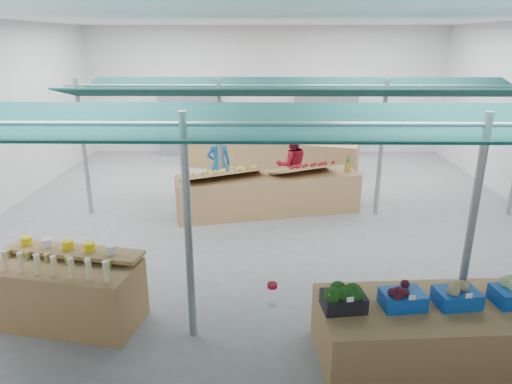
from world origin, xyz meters
TOP-DOWN VIEW (x-y plane):
  - floor at (0.00, 0.00)m, footprint 13.00×13.00m
  - hall at (0.00, 1.44)m, footprint 13.00×13.00m
  - pole_grid at (0.75, -1.75)m, footprint 10.00×4.60m
  - awnings at (0.75, -1.75)m, footprint 9.50×7.08m
  - back_shelving_left at (-2.50, 6.00)m, footprint 2.00×0.50m
  - back_shelving_right at (2.00, 6.00)m, footprint 2.00×0.50m
  - bottle_shelf at (-2.76, -3.70)m, footprint 2.12×1.50m
  - veg_counter at (2.48, -4.37)m, footprint 3.77×1.50m
  - fruit_counter at (0.05, 0.57)m, footprint 4.22×1.90m
  - far_counter at (0.15, 4.20)m, footprint 5.29×2.47m
  - vendor_left at (-1.15, 1.67)m, footprint 0.67×0.52m
  - vendor_right at (0.65, 1.67)m, footprint 0.92×0.79m
  - crate_broccoli at (0.90, -4.48)m, footprint 0.55×0.44m
  - crate_beets at (1.61, -4.43)m, footprint 0.55×0.44m
  - crate_celeriac at (2.28, -4.38)m, footprint 0.55×0.44m
  - sparrow at (0.74, -4.62)m, footprint 0.12×0.09m
  - pole_ribbon at (0.04, -4.62)m, footprint 0.12×0.12m
  - apple_heap_yellow at (-0.88, 0.25)m, footprint 2.01×1.48m
  - apple_heap_red at (0.88, 0.67)m, footprint 1.65×1.30m
  - pineapple at (1.88, 0.90)m, footprint 0.14×0.14m

SIDE VIEW (x-z plane):
  - floor at x=0.00m, z-range 0.00..0.00m
  - veg_counter at x=2.48m, z-range 0.00..0.72m
  - fruit_counter at x=0.05m, z-range 0.00..0.88m
  - far_counter at x=0.15m, z-range 0.00..0.94m
  - bottle_shelf at x=-2.76m, z-range -0.11..1.06m
  - vendor_left at x=-1.15m, z-range 0.00..1.64m
  - vendor_right at x=0.65m, z-range 0.00..1.64m
  - crate_beets at x=1.61m, z-range 0.71..1.00m
  - crate_celeriac at x=2.28m, z-range 0.71..1.02m
  - crate_broccoli at x=0.90m, z-range 0.70..1.05m
  - sparrow at x=0.74m, z-range 0.91..1.02m
  - back_shelving_left at x=-2.50m, z-range 0.00..2.00m
  - back_shelving_right at x=2.00m, z-range 0.00..2.00m
  - apple_heap_yellow at x=-0.88m, z-range 0.91..1.18m
  - apple_heap_red at x=0.88m, z-range 0.91..1.18m
  - pineapple at x=1.88m, z-range 0.87..1.26m
  - pole_ribbon at x=0.04m, z-range 0.94..1.22m
  - pole_grid at x=0.75m, z-range 0.31..3.31m
  - hall at x=0.00m, z-range -3.85..9.15m
  - awnings at x=0.75m, z-range 2.63..2.93m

